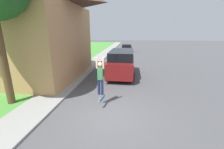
# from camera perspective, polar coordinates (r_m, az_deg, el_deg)

# --- Properties ---
(ground_plane) EXTENTS (120.00, 120.00, 0.00)m
(ground_plane) POSITION_cam_1_polar(r_m,az_deg,el_deg) (7.23, -1.21, -14.41)
(ground_plane) COLOR #49494C
(lawn) EXTENTS (10.00, 80.00, 0.08)m
(lawn) POSITION_cam_1_polar(r_m,az_deg,el_deg) (15.52, -28.06, 0.66)
(lawn) COLOR #478E38
(lawn) RESTS_ON ground_plane
(sidewalk) EXTENTS (1.80, 80.00, 0.10)m
(sidewalk) POSITION_cam_1_polar(r_m,az_deg,el_deg) (13.47, -12.60, 0.13)
(sidewalk) COLOR gray
(sidewalk) RESTS_ON ground_plane
(house) EXTENTS (10.11, 8.75, 8.21)m
(house) POSITION_cam_1_polar(r_m,az_deg,el_deg) (14.44, -32.06, 16.48)
(house) COLOR tan
(house) RESTS_ON lawn
(suv_parked) EXTENTS (2.19, 5.07, 2.14)m
(suv_parked) POSITION_cam_1_polar(r_m,az_deg,el_deg) (12.74, 3.61, 4.59)
(suv_parked) COLOR maroon
(suv_parked) RESTS_ON ground_plane
(car_down_street) EXTENTS (1.97, 4.29, 1.38)m
(car_down_street) POSITION_cam_1_polar(r_m,az_deg,el_deg) (28.62, 5.62, 10.00)
(car_down_street) COLOR black
(car_down_street) RESTS_ON ground_plane
(skateboarder) EXTENTS (0.41, 0.22, 1.91)m
(skateboarder) POSITION_cam_1_polar(r_m,az_deg,el_deg) (7.40, -4.49, -0.57)
(skateboarder) COLOR #192347
(skateboarder) RESTS_ON ground_plane
(skateboard) EXTENTS (0.21, 0.76, 0.24)m
(skateboard) POSITION_cam_1_polar(r_m,az_deg,el_deg) (7.64, -3.77, -9.06)
(skateboard) COLOR #236B99
(skateboard) RESTS_ON ground_plane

